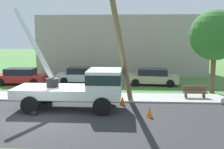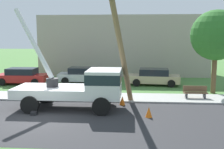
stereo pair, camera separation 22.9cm
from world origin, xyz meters
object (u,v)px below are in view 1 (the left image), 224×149
(leaning_utility_pole, at_px, (119,35))
(parked_sedan_tan, at_px, (153,77))
(parked_sedan_silver, at_px, (82,75))
(roadside_tree_far, at_px, (215,35))
(traffic_cone_ahead, at_px, (150,112))
(traffic_cone_curbside, at_px, (122,101))
(park_bench, at_px, (195,92))
(parked_sedan_red, at_px, (21,76))
(utility_truck, at_px, (83,85))

(leaning_utility_pole, bearing_deg, parked_sedan_tan, 69.99)
(parked_sedan_silver, bearing_deg, roadside_tree_far, -19.03)
(traffic_cone_ahead, relative_size, traffic_cone_curbside, 1.00)
(parked_sedan_tan, distance_m, roadside_tree_far, 6.28)
(parked_sedan_tan, height_order, park_bench, parked_sedan_tan)
(traffic_cone_curbside, xyz_separation_m, parked_sedan_tan, (2.50, 6.99, 0.43))
(parked_sedan_silver, relative_size, roadside_tree_far, 0.72)
(parked_sedan_tan, bearing_deg, roadside_tree_far, -35.99)
(parked_sedan_red, relative_size, park_bench, 2.77)
(parked_sedan_red, height_order, roadside_tree_far, roadside_tree_far)
(utility_truck, xyz_separation_m, roadside_tree_far, (8.98, 4.98, 2.88))
(utility_truck, xyz_separation_m, park_bench, (7.18, 2.92, -0.95))
(utility_truck, bearing_deg, traffic_cone_curbside, 23.86)
(utility_truck, height_order, leaning_utility_pole, leaning_utility_pole)
(traffic_cone_ahead, distance_m, traffic_cone_curbside, 2.81)
(leaning_utility_pole, distance_m, roadside_tree_far, 8.24)
(traffic_cone_curbside, distance_m, parked_sedan_red, 11.32)
(traffic_cone_curbside, height_order, roadside_tree_far, roadside_tree_far)
(utility_truck, xyz_separation_m, traffic_cone_curbside, (2.31, 1.02, -1.13))
(utility_truck, bearing_deg, parked_sedan_tan, 59.01)
(leaning_utility_pole, distance_m, parked_sedan_silver, 9.59)
(utility_truck, bearing_deg, leaning_utility_pole, 13.42)
(parked_sedan_red, bearing_deg, traffic_cone_curbside, -35.90)
(parked_sedan_red, bearing_deg, traffic_cone_ahead, -40.29)
(leaning_utility_pole, xyz_separation_m, parked_sedan_tan, (2.74, 7.51, -3.63))
(utility_truck, height_order, traffic_cone_ahead, utility_truck)
(park_bench, bearing_deg, traffic_cone_curbside, -158.70)
(parked_sedan_red, height_order, parked_sedan_silver, same)
(parked_sedan_red, distance_m, parked_sedan_silver, 5.40)
(utility_truck, xyz_separation_m, parked_sedan_tan, (4.81, 8.01, -0.70))
(parked_sedan_tan, bearing_deg, parked_sedan_silver, 174.62)
(roadside_tree_far, bearing_deg, traffic_cone_curbside, -149.36)
(utility_truck, bearing_deg, park_bench, 22.13)
(leaning_utility_pole, bearing_deg, parked_sedan_red, 141.28)
(park_bench, xyz_separation_m, roadside_tree_far, (1.80, 2.05, 3.83))
(leaning_utility_pole, relative_size, traffic_cone_ahead, 15.18)
(traffic_cone_curbside, xyz_separation_m, park_bench, (4.88, 1.90, 0.18))
(leaning_utility_pole, xyz_separation_m, roadside_tree_far, (6.91, 4.48, -0.05))
(traffic_cone_curbside, relative_size, roadside_tree_far, 0.09)
(leaning_utility_pole, height_order, traffic_cone_ahead, leaning_utility_pole)
(utility_truck, distance_m, parked_sedan_silver, 8.77)
(traffic_cone_ahead, height_order, parked_sedan_tan, parked_sedan_tan)
(leaning_utility_pole, height_order, parked_sedan_red, leaning_utility_pole)
(parked_sedan_red, xyz_separation_m, parked_sedan_silver, (5.31, 0.95, 0.00))
(leaning_utility_pole, height_order, traffic_cone_curbside, leaning_utility_pole)
(parked_sedan_silver, bearing_deg, utility_truck, -79.84)
(parked_sedan_tan, relative_size, roadside_tree_far, 0.74)
(parked_sedan_silver, distance_m, park_bench, 10.42)
(traffic_cone_curbside, xyz_separation_m, parked_sedan_silver, (-3.85, 7.58, 0.43))
(utility_truck, relative_size, park_bench, 4.23)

